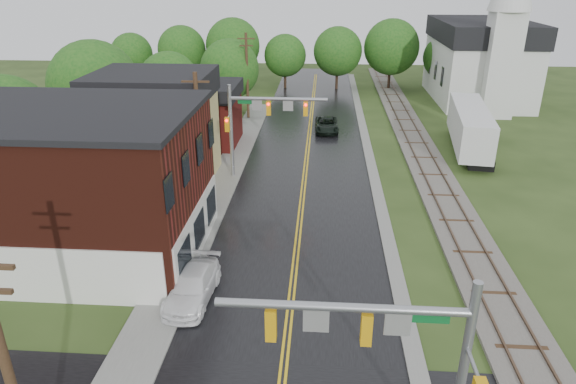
# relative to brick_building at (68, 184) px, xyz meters

# --- Properties ---
(main_road) EXTENTS (10.00, 90.00, 0.02)m
(main_road) POSITION_rel_brick_building_xyz_m (12.48, 15.00, -4.15)
(main_road) COLOR black
(main_road) RESTS_ON ground
(curb_right) EXTENTS (0.80, 70.00, 0.12)m
(curb_right) POSITION_rel_brick_building_xyz_m (17.88, 20.00, -4.15)
(curb_right) COLOR gray
(curb_right) RESTS_ON ground
(sidewalk_left) EXTENTS (2.40, 50.00, 0.12)m
(sidewalk_left) POSITION_rel_brick_building_xyz_m (6.28, 10.00, -4.15)
(sidewalk_left) COLOR gray
(sidewalk_left) RESTS_ON ground
(brick_building) EXTENTS (14.30, 10.30, 8.30)m
(brick_building) POSITION_rel_brick_building_xyz_m (0.00, 0.00, 0.00)
(brick_building) COLOR #43170E
(brick_building) RESTS_ON ground
(yellow_house) EXTENTS (8.00, 7.00, 6.40)m
(yellow_house) POSITION_rel_brick_building_xyz_m (1.48, 11.00, -0.95)
(yellow_house) COLOR tan
(yellow_house) RESTS_ON ground
(darkred_building) EXTENTS (7.00, 6.00, 4.40)m
(darkred_building) POSITION_rel_brick_building_xyz_m (2.48, 20.00, -1.95)
(darkred_building) COLOR #3F0F0C
(darkred_building) RESTS_ON ground
(church) EXTENTS (10.40, 18.40, 20.00)m
(church) POSITION_rel_brick_building_xyz_m (32.48, 38.74, 1.68)
(church) COLOR silver
(church) RESTS_ON ground
(railroad) EXTENTS (3.20, 80.00, 0.30)m
(railroad) POSITION_rel_brick_building_xyz_m (22.48, 20.00, -4.05)
(railroad) COLOR #59544C
(railroad) RESTS_ON ground
(traffic_signal_near) EXTENTS (7.34, 0.30, 7.20)m
(traffic_signal_near) POSITION_rel_brick_building_xyz_m (15.96, -13.00, 0.82)
(traffic_signal_near) COLOR gray
(traffic_signal_near) RESTS_ON ground
(traffic_signal_far) EXTENTS (7.34, 0.43, 7.20)m
(traffic_signal_far) POSITION_rel_brick_building_xyz_m (9.01, 12.00, 0.82)
(traffic_signal_far) COLOR gray
(traffic_signal_far) RESTS_ON ground
(utility_pole_a) EXTENTS (1.80, 0.28, 9.00)m
(utility_pole_a) POSITION_rel_brick_building_xyz_m (5.68, -15.00, 0.57)
(utility_pole_a) COLOR #382616
(utility_pole_a) RESTS_ON ground
(utility_pole_b) EXTENTS (1.80, 0.28, 9.00)m
(utility_pole_b) POSITION_rel_brick_building_xyz_m (5.68, 7.00, 0.57)
(utility_pole_b) COLOR #382616
(utility_pole_b) RESTS_ON ground
(utility_pole_c) EXTENTS (1.80, 0.28, 9.00)m
(utility_pole_c) POSITION_rel_brick_building_xyz_m (5.68, 29.00, 0.57)
(utility_pole_c) COLOR #382616
(utility_pole_c) RESTS_ON ground
(tree_left_a) EXTENTS (6.80, 6.80, 8.67)m
(tree_left_a) POSITION_rel_brick_building_xyz_m (-7.36, 6.90, 0.96)
(tree_left_a) COLOR black
(tree_left_a) RESTS_ON ground
(tree_left_b) EXTENTS (7.60, 7.60, 9.69)m
(tree_left_b) POSITION_rel_brick_building_xyz_m (-5.36, 16.90, 1.57)
(tree_left_b) COLOR black
(tree_left_b) RESTS_ON ground
(tree_left_c) EXTENTS (6.00, 6.00, 7.65)m
(tree_left_c) POSITION_rel_brick_building_xyz_m (-1.36, 24.90, 0.36)
(tree_left_c) COLOR black
(tree_left_c) RESTS_ON ground
(tree_left_e) EXTENTS (6.40, 6.40, 8.16)m
(tree_left_e) POSITION_rel_brick_building_xyz_m (3.64, 30.90, 0.66)
(tree_left_e) COLOR black
(tree_left_e) RESTS_ON ground
(suv_dark) EXTENTS (2.34, 4.89, 1.35)m
(suv_dark) POSITION_rel_brick_building_xyz_m (14.17, 24.73, -3.48)
(suv_dark) COLOR black
(suv_dark) RESTS_ON ground
(pickup_white) EXTENTS (2.27, 4.94, 1.40)m
(pickup_white) POSITION_rel_brick_building_xyz_m (7.68, -4.27, -3.45)
(pickup_white) COLOR white
(pickup_white) RESTS_ON ground
(semi_trailer) EXTENTS (4.29, 12.53, 3.87)m
(semi_trailer) POSITION_rel_brick_building_xyz_m (26.66, 19.55, -1.85)
(semi_trailer) COLOR black
(semi_trailer) RESTS_ON ground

